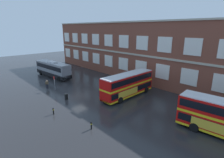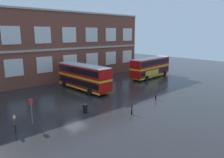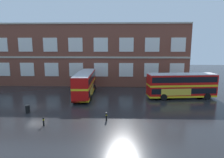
{
  "view_description": "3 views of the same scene",
  "coord_description": "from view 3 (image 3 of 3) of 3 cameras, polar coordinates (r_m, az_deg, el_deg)",
  "views": [
    {
      "loc": [
        25.61,
        -15.4,
        11.7
      ],
      "look_at": [
        5.45,
        3.11,
        3.73
      ],
      "focal_mm": 28.22,
      "sensor_mm": 36.0,
      "label": 1
    },
    {
      "loc": [
        -13.69,
        -22.18,
        9.06
      ],
      "look_at": [
        6.88,
        0.76,
        2.52
      ],
      "focal_mm": 34.77,
      "sensor_mm": 36.0,
      "label": 2
    },
    {
      "loc": [
        11.6,
        -25.67,
        8.54
      ],
      "look_at": [
        10.61,
        3.16,
        3.53
      ],
      "focal_mm": 30.87,
      "sensor_mm": 36.0,
      "label": 3
    }
  ],
  "objects": [
    {
      "name": "safety_bollard_east",
      "position": [
        22.46,
        -19.62,
        -11.75
      ],
      "size": [
        0.19,
        0.19,
        0.95
      ],
      "color": "black",
      "rests_on": "ground"
    },
    {
      "name": "double_decker_middle",
      "position": [
        33.48,
        19.83,
        -1.74
      ],
      "size": [
        11.21,
        3.75,
        4.07
      ],
      "color": "red",
      "rests_on": "ground"
    },
    {
      "name": "ground_plane",
      "position": [
        31.19,
        -20.09,
        -6.65
      ],
      "size": [
        120.0,
        120.0,
        0.0
      ],
      "primitive_type": "plane",
      "color": "#232326"
    },
    {
      "name": "double_decker_near",
      "position": [
        33.34,
        -8.0,
        -1.29
      ],
      "size": [
        3.12,
        11.07,
        4.07
      ],
      "color": "red",
      "rests_on": "ground"
    },
    {
      "name": "station_litter_bin",
      "position": [
        27.29,
        -23.73,
        -8.1
      ],
      "size": [
        0.6,
        0.6,
        1.03
      ],
      "color": "black",
      "rests_on": "ground"
    },
    {
      "name": "safety_bollard_west",
      "position": [
        22.56,
        -1.68,
        -11.05
      ],
      "size": [
        0.19,
        0.19,
        0.95
      ],
      "color": "black",
      "rests_on": "ground"
    },
    {
      "name": "brick_terminal_building",
      "position": [
        45.9,
        -15.98,
        6.83
      ],
      "size": [
        57.23,
        8.19,
        13.13
      ],
      "color": "brown",
      "rests_on": "ground"
    }
  ]
}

